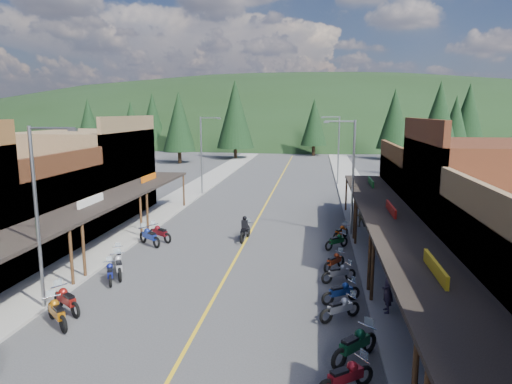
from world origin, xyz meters
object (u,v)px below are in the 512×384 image
at_px(shop_east_3, 440,194).
at_px(pedestrian_east_b, 360,216).
at_px(pine_5, 468,114).
at_px(pine_8, 131,129).
at_px(streetlight_3, 337,147).
at_px(rider_on_bike, 245,230).
at_px(pine_7, 153,117).
at_px(bike_east_8, 334,260).
at_px(pine_4, 394,119).
at_px(bike_west_5, 66,299).
at_px(pine_0, 89,122).
at_px(bike_east_6, 341,291).
at_px(pine_11, 439,122).
at_px(bike_west_10, 160,232).
at_px(shop_east_2, 490,208).
at_px(bike_west_9, 149,236).
at_px(bike_east_3, 346,375).
at_px(bike_east_7, 339,272).
at_px(shop_west_2, 14,211).
at_px(bike_west_6, 110,272).
at_px(streetlight_0, 39,210).
at_px(streetlight_2, 351,172).
at_px(bike_east_4, 355,343).
at_px(pine_9, 455,127).
at_px(pedestrian_east_a, 388,291).
at_px(bike_east_5, 340,307).
at_px(bike_east_9, 337,240).
at_px(bike_west_4, 57,311).
at_px(pine_3, 314,122).
at_px(bike_west_8, 119,255).
at_px(bike_east_10, 341,232).
at_px(pine_2, 235,114).
at_px(shop_west_3, 89,174).
at_px(pine_10, 179,122).
at_px(bike_west_7, 118,265).
at_px(pine_1, 179,117).

height_order(shop_east_3, pedestrian_east_b, shop_east_3).
bearing_deg(pine_5, pine_8, -150.26).
distance_m(streetlight_3, pine_5, 50.08).
bearing_deg(streetlight_3, rider_on_bike, -106.17).
height_order(pine_7, bike_east_8, pine_7).
bearing_deg(pine_4, bike_west_5, -109.89).
relative_size(pine_0, bike_east_6, 5.55).
distance_m(pine_11, bike_west_10, 42.38).
height_order(shop_east_2, pine_8, pine_8).
relative_size(streetlight_3, bike_west_9, 3.46).
height_order(shop_east_2, rider_on_bike, shop_east_2).
xyz_separation_m(bike_east_3, bike_east_7, (0.22, 9.37, -0.06)).
xyz_separation_m(shop_west_2, pine_7, (-18.25, 74.30, 4.70)).
relative_size(bike_west_6, bike_east_3, 0.94).
distance_m(bike_west_9, pedestrian_east_b, 15.25).
bearing_deg(streetlight_0, rider_on_bike, 59.81).
bearing_deg(pine_5, bike_east_6, -110.44).
relative_size(streetlight_2, pine_11, 0.65).
bearing_deg(shop_east_2, bike_east_4, -127.19).
bearing_deg(pedestrian_east_b, bike_east_7, 73.76).
height_order(pine_9, pedestrian_east_a, pine_9).
bearing_deg(bike_east_5, pine_8, 175.66).
bearing_deg(bike_east_7, pine_9, 130.73).
distance_m(streetlight_3, bike_east_9, 25.55).
bearing_deg(bike_west_4, bike_west_6, 42.97).
xyz_separation_m(pine_3, bike_west_8, (-10.43, -65.81, -5.95)).
bearing_deg(bike_east_10, bike_east_6, -62.92).
bearing_deg(streetlight_2, pine_5, 67.09).
bearing_deg(bike_west_10, pine_11, -4.23).
xyz_separation_m(pine_0, pine_2, (30.00, -4.00, 1.51)).
height_order(shop_east_2, bike_east_8, shop_east_2).
distance_m(shop_west_3, bike_east_8, 22.32).
bearing_deg(pine_11, shop_east_2, -99.72).
distance_m(streetlight_3, bike_east_4, 38.68).
bearing_deg(pedestrian_east_b, pine_9, -120.56).
distance_m(pine_10, bike_east_5, 60.52).
bearing_deg(bike_east_7, bike_west_4, -88.77).
bearing_deg(pine_7, bike_west_7, -71.22).
relative_size(pine_3, bike_west_8, 5.90).
xyz_separation_m(shop_west_3, streetlight_2, (20.74, -3.30, 0.94)).
relative_size(shop_east_3, pine_3, 0.99).
relative_size(shop_west_3, bike_east_9, 5.65).
xyz_separation_m(pine_8, bike_west_7, (16.43, -41.74, -5.33)).
distance_m(streetlight_0, bike_west_7, 5.88).
xyz_separation_m(bike_east_5, pedestrian_east_b, (2.21, 15.50, 0.37)).
height_order(shop_east_3, bike_west_6, shop_east_3).
height_order(pine_7, pine_10, pine_7).
height_order(streetlight_3, pine_1, pine_1).
bearing_deg(bike_east_10, bike_west_4, -100.27).
relative_size(pine_5, pedestrian_east_a, 7.30).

